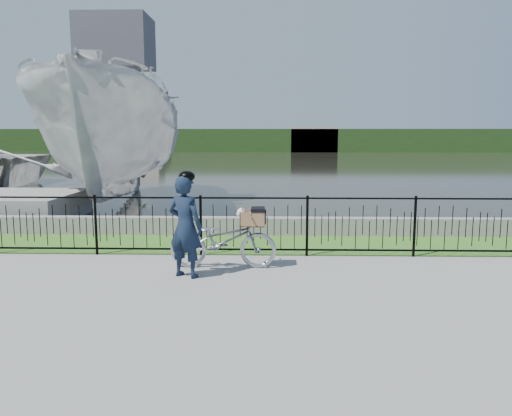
{
  "coord_description": "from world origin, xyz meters",
  "views": [
    {
      "loc": [
        0.3,
        -7.61,
        2.27
      ],
      "look_at": [
        0.06,
        1.0,
        1.0
      ],
      "focal_mm": 35.0,
      "sensor_mm": 36.0,
      "label": 1
    }
  ],
  "objects": [
    {
      "name": "ground",
      "position": [
        0.0,
        0.0,
        0.0
      ],
      "size": [
        120.0,
        120.0,
        0.0
      ],
      "primitive_type": "plane",
      "color": "gray",
      "rests_on": "ground"
    },
    {
      "name": "far_building_right",
      "position": [
        6.0,
        58.5,
        1.6
      ],
      "size": [
        6.0,
        3.0,
        3.2
      ],
      "primitive_type": "cube",
      "color": "#A79786",
      "rests_on": "ground"
    },
    {
      "name": "cyclist",
      "position": [
        -1.05,
        0.16,
        0.85
      ],
      "size": [
        0.71,
        0.61,
        1.71
      ],
      "color": "#111D30",
      "rests_on": "ground"
    },
    {
      "name": "grass_strip",
      "position": [
        0.0,
        2.6,
        0.0
      ],
      "size": [
        60.0,
        2.0,
        0.01
      ],
      "primitive_type": "cube",
      "color": "#3D6F22",
      "rests_on": "ground"
    },
    {
      "name": "fence",
      "position": [
        0.0,
        1.6,
        0.58
      ],
      "size": [
        14.0,
        0.06,
        1.15
      ],
      "primitive_type": null,
      "color": "black",
      "rests_on": "ground"
    },
    {
      "name": "quay_wall",
      "position": [
        0.0,
        3.6,
        0.2
      ],
      "size": [
        60.0,
        0.3,
        0.4
      ],
      "primitive_type": "cube",
      "color": "gray",
      "rests_on": "ground"
    },
    {
      "name": "bicycle_rig",
      "position": [
        -0.49,
        0.74,
        0.49
      ],
      "size": [
        1.82,
        0.63,
        1.06
      ],
      "color": "#A1A5AD",
      "rests_on": "ground"
    },
    {
      "name": "far_treeline",
      "position": [
        0.0,
        60.0,
        1.5
      ],
      "size": [
        120.0,
        6.0,
        3.0
      ],
      "primitive_type": "cube",
      "color": "#223E18",
      "rests_on": "ground"
    },
    {
      "name": "far_building_left",
      "position": [
        -18.0,
        58.0,
        2.0
      ],
      "size": [
        8.0,
        4.0,
        4.0
      ],
      "primitive_type": "cube",
      "color": "#A79786",
      "rests_on": "ground"
    },
    {
      "name": "boat_near",
      "position": [
        -4.57,
        8.47,
        2.16
      ],
      "size": [
        5.23,
        11.08,
        5.93
      ],
      "color": "#BCBDBC",
      "rests_on": "water"
    },
    {
      "name": "water",
      "position": [
        0.0,
        33.0,
        0.0
      ],
      "size": [
        120.0,
        120.0,
        0.0
      ],
      "primitive_type": "plane",
      "color": "#27271D",
      "rests_on": "ground"
    }
  ]
}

